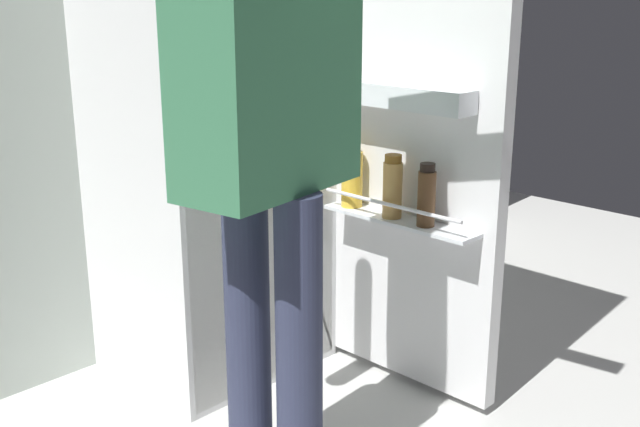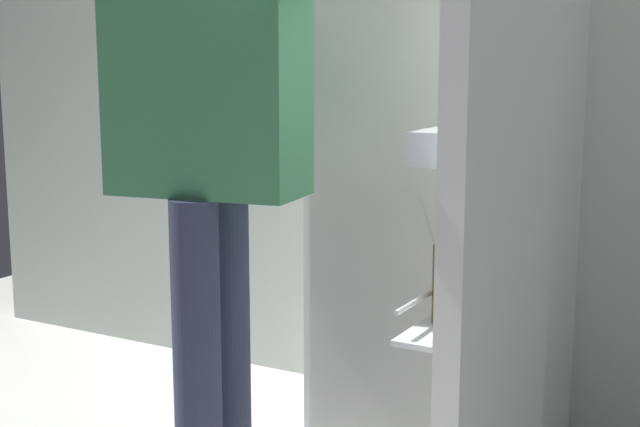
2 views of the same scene
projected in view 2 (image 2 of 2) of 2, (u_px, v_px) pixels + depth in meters
kitchen_wall at (488, 32)px, 2.84m from camera, size 4.40×0.10×2.51m
refrigerator at (451, 156)px, 2.55m from camera, size 0.72×1.21×1.79m
person at (211, 122)px, 2.16m from camera, size 0.64×0.75×1.68m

